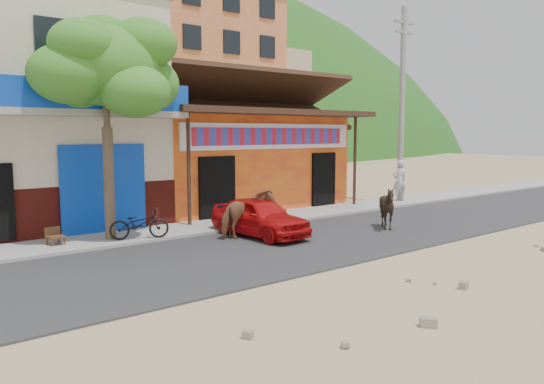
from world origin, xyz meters
The scene contains 15 objects.
ground centered at (0.00, 0.00, 0.00)m, with size 120.00×120.00×0.00m, color #9E825B.
road centered at (0.00, 2.50, 0.02)m, with size 60.00×5.00×0.04m, color #28282B.
sidewalk centered at (0.00, 6.00, 0.06)m, with size 60.00×2.00×0.12m, color gray.
dance_club centered at (2.00, 10.00, 1.80)m, with size 8.00×6.00×3.60m, color orange.
cafe_building centered at (-5.50, 10.00, 3.50)m, with size 7.00×6.00×7.00m, color beige.
apartment_front centered at (9.00, 24.00, 6.00)m, with size 9.00×9.00×12.00m, color #CC723F.
apartment_rear centered at (18.00, 30.00, 5.00)m, with size 8.00×8.00×10.00m, color tan.
tree centered at (-4.60, 5.80, 3.12)m, with size 3.00×3.00×6.00m, color #2D721E, non-canonical shape.
utility_pole centered at (8.20, 6.00, 4.12)m, with size 0.24×0.24×8.00m, color gray.
cow_tan centered at (-1.37, 3.94, 0.70)m, with size 0.72×1.57×1.33m, color brown.
cow_dark centered at (2.73, 2.29, 0.70)m, with size 1.06×1.19×1.31m, color black.
red_car centered at (-1.00, 3.87, 0.60)m, with size 1.32×3.28×1.12m, color red.
scooter centered at (-4.00, 5.30, 0.53)m, with size 0.54×1.56×0.82m, color black.
pedestrian centered at (8.00, 5.87, 0.98)m, with size 0.63×0.41×1.73m, color #BBBBBB.
cafe_chair_right centered at (-6.00, 5.95, 0.54)m, with size 0.39×0.39×0.84m, color #4C2A19, non-canonical shape.
Camera 1 is at (-10.14, -7.88, 2.96)m, focal length 35.00 mm.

